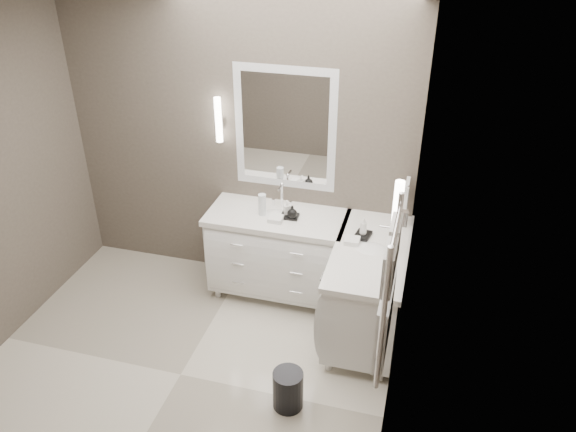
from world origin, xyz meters
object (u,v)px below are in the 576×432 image
(towel_ladder, at_px, (387,298))
(waste_bin, at_px, (288,389))
(vanity_right, at_px, (368,285))
(vanity_back, at_px, (277,249))

(towel_ladder, distance_m, waste_bin, 1.43)
(vanity_right, xyz_separation_m, waste_bin, (-0.43, -0.97, -0.33))
(vanity_back, relative_size, vanity_right, 1.00)
(vanity_right, bearing_deg, towel_ladder, -80.16)
(vanity_back, distance_m, towel_ladder, 2.16)
(waste_bin, bearing_deg, towel_ladder, -27.10)
(towel_ladder, bearing_deg, waste_bin, 152.90)
(towel_ladder, bearing_deg, vanity_back, 124.10)
(vanity_back, relative_size, waste_bin, 3.93)
(vanity_back, bearing_deg, towel_ladder, -55.90)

